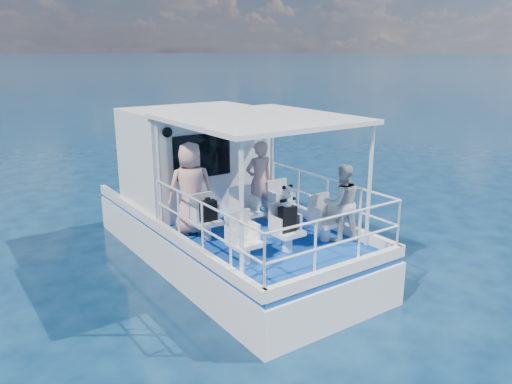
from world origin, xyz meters
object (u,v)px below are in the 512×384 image
passenger_port_fwd (191,189)px  backpack_center (287,219)px  passenger_stbd_aft (342,203)px  panda (287,196)px

passenger_port_fwd → backpack_center: passenger_port_fwd is taller
passenger_stbd_aft → panda: (-1.19, 0.11, 0.30)m
passenger_port_fwd → backpack_center: (0.92, -1.80, -0.28)m
backpack_center → panda: (-0.02, -0.01, 0.42)m
passenger_stbd_aft → backpack_center: (-1.17, 0.12, -0.12)m
passenger_stbd_aft → backpack_center: 1.18m
panda → passenger_port_fwd: bearing=116.5°
passenger_port_fwd → passenger_stbd_aft: passenger_port_fwd is taller
backpack_center → panda: panda is taller
backpack_center → panda: bearing=-151.9°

